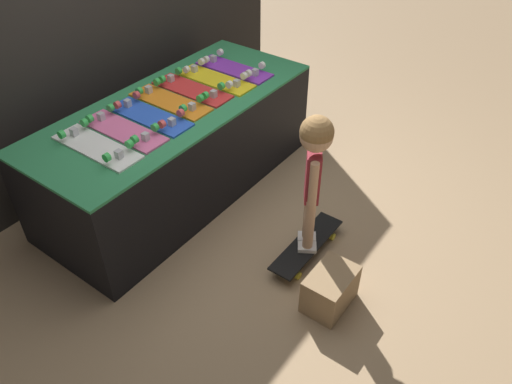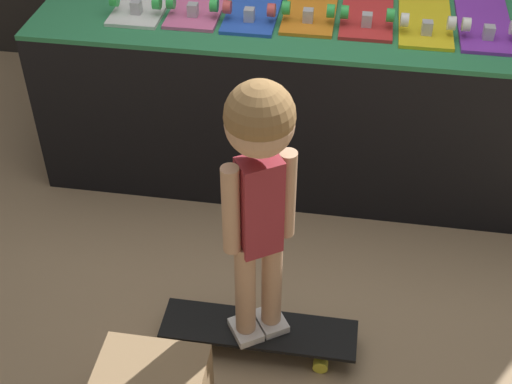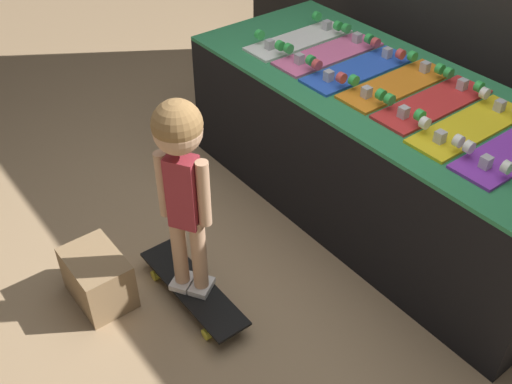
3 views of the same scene
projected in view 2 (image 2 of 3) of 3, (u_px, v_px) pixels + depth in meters
ground_plane at (290, 233)px, 2.99m from camera, size 16.00×16.00×0.00m
display_rack at (308, 83)px, 3.20m from camera, size 2.22×0.91×0.75m
skateboard_red_on_rack at (368, 2)px, 2.94m from camera, size 0.21×0.64×0.09m
skateboard_yellow_on_rack at (425, 9)px, 2.89m from camera, size 0.21×0.64×0.09m
skateboard_purple_on_rack at (483, 13)px, 2.86m from camera, size 0.21×0.64×0.09m
skateboard_on_floor at (259, 331)px, 2.50m from camera, size 0.69×0.18×0.09m
child at (259, 173)px, 2.04m from camera, size 0.22×0.20×0.99m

